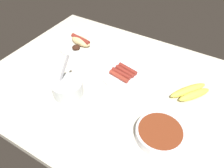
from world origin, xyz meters
TOP-DOWN VIEW (x-y plane):
  - ground_plane at (0.00, 0.00)cm, footprint 120.00×90.00cm
  - banana_bunch at (-31.87, -11.21)cm, footprint 15.96×17.51cm
  - bowl_chili at (-28.26, 15.67)cm, footprint 17.80×17.80cm
  - bowl_coleslaw at (14.60, 15.31)cm, footprint 13.40×13.40cm
  - plate_sausages at (-0.53, -7.34)cm, footprint 20.84×20.84cm
  - plate_hotdog_assembled at (32.07, -17.32)cm, footprint 24.63×24.63cm

SIDE VIEW (x-z plane):
  - ground_plane at x=0.00cm, z-range -3.00..0.00cm
  - plate_sausages at x=-0.53cm, z-range -0.59..2.52cm
  - banana_bunch at x=-31.87cm, z-range -0.08..3.50cm
  - plate_hotdog_assembled at x=32.07cm, z-range -1.08..4.53cm
  - bowl_chili at x=-28.26cm, z-range 0.22..4.33cm
  - bowl_coleslaw at x=14.60cm, z-range -4.56..11.73cm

